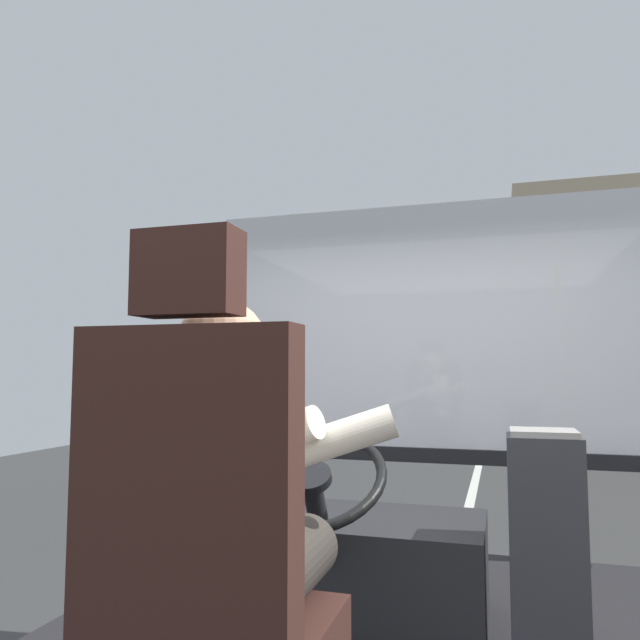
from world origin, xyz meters
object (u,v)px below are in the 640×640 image
Objects in this scene: driver_seat at (206,581)px; steering_console at (344,563)px; parked_car_white at (637,402)px; bus_driver at (232,500)px; fare_box at (547,547)px.

driver_seat is 1.16× the size of steering_console.
parked_car_white is (4.98, 21.39, -0.60)m from driver_seat.
bus_driver reaches higher than steering_console.
fare_box is 20.82m from parked_car_white.
steering_console is at bearing 167.10° from fare_box.
driver_seat is at bearing -126.78° from fare_box.
parked_car_white is (4.98, 20.21, -0.28)m from steering_console.
fare_box reaches higher than steering_console.
steering_console is 20.81m from parked_car_white.
steering_console is 0.27× the size of parked_car_white.
steering_console is (0.00, 1.05, -0.46)m from bus_driver.
driver_seat is 1.72× the size of bus_driver.
driver_seat reaches higher than parked_car_white.
bus_driver is at bearing -130.49° from fare_box.
fare_box is (0.75, 0.88, -0.29)m from bus_driver.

